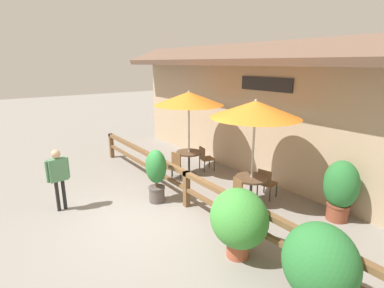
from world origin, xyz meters
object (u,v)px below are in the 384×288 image
at_px(patio_umbrella_middle, 255,109).
at_px(chair_middle_streetside, 233,194).
at_px(potted_plant_corner_fern, 239,220).
at_px(potted_plant_tall_tropical, 156,173).
at_px(potted_plant_entrance_palm, 341,188).
at_px(dining_table_near, 189,156).
at_px(chair_middle_wallside, 266,182).
at_px(dining_table_middle, 251,183).
at_px(patio_umbrella_near, 189,99).
at_px(potted_plant_small_flowering, 320,264).
at_px(pedestrian, 58,172).
at_px(chair_near_streetside, 173,165).
at_px(chair_near_wallside, 205,157).

xyz_separation_m(patio_umbrella_middle, chair_middle_streetside, (0.01, -0.64, -2.05)).
bearing_deg(potted_plant_corner_fern, potted_plant_tall_tropical, -178.23).
bearing_deg(potted_plant_corner_fern, potted_plant_entrance_palm, 82.65).
distance_m(dining_table_near, chair_middle_wallside, 2.82).
distance_m(dining_table_middle, potted_plant_entrance_palm, 2.07).
bearing_deg(patio_umbrella_near, dining_table_near, 0.00).
relative_size(potted_plant_tall_tropical, potted_plant_small_flowering, 1.01).
height_order(patio_umbrella_middle, potted_plant_entrance_palm, patio_umbrella_middle).
bearing_deg(patio_umbrella_middle, pedestrian, -122.58).
bearing_deg(chair_near_streetside, pedestrian, -99.65).
distance_m(chair_near_streetside, chair_middle_wallside, 2.97).
bearing_deg(dining_table_middle, potted_plant_tall_tropical, -130.42).
bearing_deg(dining_table_near, potted_plant_small_flowering, -17.14).
relative_size(chair_near_wallside, patio_umbrella_middle, 0.30).
height_order(potted_plant_corner_fern, potted_plant_tall_tropical, potted_plant_tall_tropical).
distance_m(dining_table_near, chair_middle_streetside, 2.86).
xyz_separation_m(dining_table_near, dining_table_middle, (2.78, -0.00, 0.00)).
bearing_deg(chair_middle_wallside, potted_plant_tall_tropical, 46.08).
bearing_deg(dining_table_middle, chair_near_wallside, 166.52).
xyz_separation_m(potted_plant_tall_tropical, pedestrian, (-0.99, -2.18, 0.19)).
bearing_deg(patio_umbrella_near, chair_middle_streetside, -12.88).
distance_m(chair_middle_wallside, potted_plant_entrance_palm, 1.86).
relative_size(patio_umbrella_middle, potted_plant_small_flowering, 1.95).
height_order(chair_middle_streetside, potted_plant_small_flowering, potted_plant_small_flowering).
xyz_separation_m(chair_near_streetside, dining_table_middle, (2.71, 0.65, 0.15)).
xyz_separation_m(dining_table_middle, potted_plant_entrance_palm, (1.74, 1.10, 0.19)).
height_order(patio_umbrella_near, pedestrian, patio_umbrella_near).
distance_m(chair_near_streetside, potted_plant_entrance_palm, 4.80).
height_order(patio_umbrella_near, potted_plant_small_flowering, patio_umbrella_near).
height_order(chair_middle_wallside, potted_plant_tall_tropical, potted_plant_tall_tropical).
xyz_separation_m(chair_near_wallside, patio_umbrella_middle, (2.73, -0.66, 2.05)).
bearing_deg(potted_plant_entrance_palm, dining_table_near, -166.33).
bearing_deg(chair_middle_streetside, potted_plant_entrance_palm, 57.60).
xyz_separation_m(dining_table_near, chair_near_streetside, (0.07, -0.65, -0.15)).
distance_m(patio_umbrella_near, chair_near_streetside, 2.15).
bearing_deg(chair_middle_streetside, potted_plant_tall_tropical, -129.62).
height_order(chair_middle_streetside, pedestrian, pedestrian).
relative_size(dining_table_near, chair_middle_streetside, 1.01).
relative_size(chair_middle_wallside, potted_plant_entrance_palm, 0.57).
bearing_deg(dining_table_middle, patio_umbrella_near, 179.96).
relative_size(patio_umbrella_near, pedestrian, 1.74).
relative_size(chair_near_streetside, pedestrian, 0.53).
xyz_separation_m(dining_table_near, potted_plant_entrance_palm, (4.52, 1.10, 0.19)).
distance_m(patio_umbrella_near, chair_middle_streetside, 3.52).
xyz_separation_m(dining_table_near, chair_middle_streetside, (2.79, -0.64, -0.15)).
bearing_deg(chair_middle_wallside, patio_umbrella_near, 1.01).
bearing_deg(chair_middle_streetside, pedestrian, -114.63).
bearing_deg(potted_plant_entrance_palm, potted_plant_tall_tropical, -138.25).
xyz_separation_m(patio_umbrella_middle, potted_plant_corner_fern, (1.37, -1.79, -1.74)).
relative_size(chair_near_streetside, chair_middle_streetside, 1.00).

